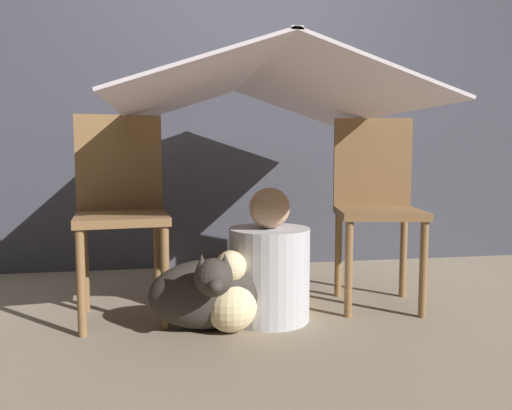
% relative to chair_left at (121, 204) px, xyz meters
% --- Properties ---
extents(ground_plane, '(8.80, 8.80, 0.00)m').
position_rel_chair_left_xyz_m(ground_plane, '(0.61, -0.13, -0.51)').
color(ground_plane, gray).
extents(wall_back, '(7.00, 0.05, 2.50)m').
position_rel_chair_left_xyz_m(wall_back, '(0.61, 0.96, 0.74)').
color(wall_back, '#3D3D47').
rests_on(wall_back, ground_plane).
extents(chair_left, '(0.43, 0.43, 0.92)m').
position_rel_chair_left_xyz_m(chair_left, '(0.00, 0.00, 0.00)').
color(chair_left, brown).
rests_on(chair_left, ground_plane).
extents(chair_right, '(0.46, 0.46, 0.92)m').
position_rel_chair_left_xyz_m(chair_right, '(1.22, -0.00, 0.00)').
color(chair_right, brown).
rests_on(chair_right, ground_plane).
extents(sheet_canopy, '(1.20, 1.47, 0.21)m').
position_rel_chair_left_xyz_m(sheet_canopy, '(0.61, -0.07, 0.51)').
color(sheet_canopy, silver).
extents(person_front, '(0.36, 0.36, 0.59)m').
position_rel_chair_left_xyz_m(person_front, '(0.65, -0.17, -0.28)').
color(person_front, '#B2B2B7').
rests_on(person_front, ground_plane).
extents(dog, '(0.51, 0.42, 0.36)m').
position_rel_chair_left_xyz_m(dog, '(0.38, -0.26, -0.35)').
color(dog, '#332D28').
rests_on(dog, ground_plane).
extents(floor_cushion, '(0.47, 0.37, 0.10)m').
position_rel_chair_left_xyz_m(floor_cushion, '(0.61, 0.03, -0.46)').
color(floor_cushion, '#E5CC66').
rests_on(floor_cushion, ground_plane).
extents(plush_toy, '(0.22, 0.22, 0.34)m').
position_rel_chair_left_xyz_m(plush_toy, '(0.46, -0.30, -0.37)').
color(plush_toy, beige).
rests_on(plush_toy, ground_plane).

